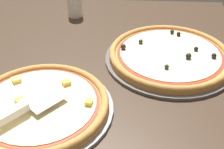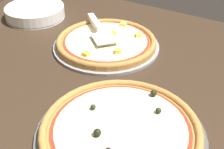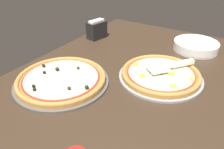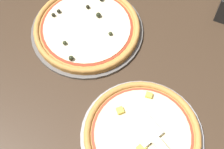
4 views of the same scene
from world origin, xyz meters
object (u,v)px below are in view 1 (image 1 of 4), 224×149
object	(u,v)px
pizza_back	(170,55)
serving_spatula	(12,114)
parmesan_shaker	(75,4)
pizza_front	(40,104)

from	to	relation	value
pizza_back	serving_spatula	distance (cm)	51.26
parmesan_shaker	serving_spatula	bearing A→B (deg)	-3.30
serving_spatula	parmesan_shaker	xyz separation A→B (cm)	(-64.88, 3.74, 0.10)
pizza_front	parmesan_shaker	bearing A→B (deg)	-179.42
pizza_back	pizza_front	bearing A→B (deg)	-52.74
pizza_back	parmesan_shaker	world-z (taller)	parmesan_shaker
pizza_front	pizza_back	xyz separation A→B (cm)	(-26.37, 34.67, 0.02)
pizza_front	serving_spatula	world-z (taller)	serving_spatula
pizza_front	pizza_back	bearing A→B (deg)	127.26
pizza_back	serving_spatula	bearing A→B (deg)	-49.63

